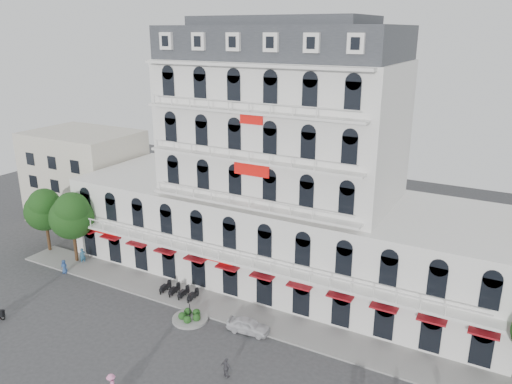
% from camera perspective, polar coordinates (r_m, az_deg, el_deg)
% --- Properties ---
extents(ground, '(120.00, 120.00, 0.00)m').
position_cam_1_polar(ground, '(40.81, -9.16, -19.30)').
color(ground, '#38383A').
rests_on(ground, ground).
extents(sidewalk, '(53.00, 4.00, 0.16)m').
position_cam_1_polar(sidewalk, '(46.84, -2.26, -13.54)').
color(sidewalk, gray).
rests_on(sidewalk, ground).
extents(main_building, '(45.00, 15.00, 25.80)m').
position_cam_1_polar(main_building, '(50.00, 2.92, 0.99)').
color(main_building, silver).
rests_on(main_building, ground).
extents(flank_building_west, '(14.00, 10.00, 12.00)m').
position_cam_1_polar(flank_building_west, '(70.40, -18.88, 1.73)').
color(flank_building_west, beige).
rests_on(flank_building_west, ground).
extents(traffic_island, '(3.20, 3.20, 1.60)m').
position_cam_1_polar(traffic_island, '(46.08, -7.54, -14.02)').
color(traffic_island, gray).
rests_on(traffic_island, ground).
extents(parked_scooter_row, '(4.40, 1.80, 1.10)m').
position_cam_1_polar(parked_scooter_row, '(49.88, -8.78, -11.74)').
color(parked_scooter_row, black).
rests_on(parked_scooter_row, ground).
extents(tree_west_outer, '(4.50, 4.48, 7.76)m').
position_cam_1_polar(tree_west_outer, '(61.50, -23.03, -1.69)').
color(tree_west_outer, '#382314').
rests_on(tree_west_outer, ground).
extents(tree_west_inner, '(4.76, 4.76, 8.25)m').
position_cam_1_polar(tree_west_inner, '(57.38, -20.32, -2.38)').
color(tree_west_inner, '#382314').
rests_on(tree_west_inner, ground).
extents(parked_car, '(3.88, 1.87, 1.28)m').
position_cam_1_polar(parked_car, '(43.94, -0.88, -15.01)').
color(parked_car, silver).
rests_on(parked_car, ground).
extents(pedestrian_left, '(0.88, 0.75, 1.52)m').
position_cam_1_polar(pedestrian_left, '(57.04, -21.08, -7.96)').
color(pedestrian_left, navy).
rests_on(pedestrian_left, ground).
extents(pedestrian_mid, '(1.00, 0.52, 1.64)m').
position_cam_1_polar(pedestrian_mid, '(39.14, -3.43, -19.41)').
color(pedestrian_mid, '#504F55').
rests_on(pedestrian_mid, ground).
extents(pedestrian_far, '(0.69, 0.79, 1.81)m').
position_cam_1_polar(pedestrian_far, '(58.48, -19.18, -6.94)').
color(pedestrian_far, '#275777').
rests_on(pedestrian_far, ground).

